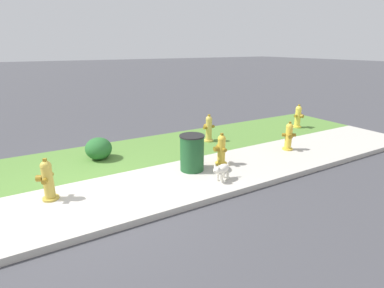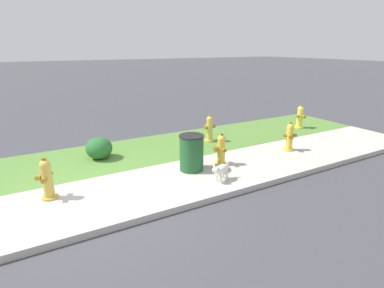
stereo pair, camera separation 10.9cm
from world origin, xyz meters
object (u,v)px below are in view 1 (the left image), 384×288
object	(u,v)px
fire_hydrant_across_street	(209,128)
fire_hydrant_mid_block	(298,117)
fire_hydrant_far_end	(221,150)
trash_bin	(192,153)
small_white_dog	(222,170)
fire_hydrant_at_driveway	(48,180)
shrub_bush_far_verge	(99,149)
fire_hydrant_by_grass_verge	(289,136)

from	to	relation	value
fire_hydrant_across_street	fire_hydrant_mid_block	bearing A→B (deg)	-6.02
fire_hydrant_far_end	trash_bin	size ratio (longest dim) A/B	0.94
fire_hydrant_mid_block	small_white_dog	distance (m)	5.29
fire_hydrant_mid_block	fire_hydrant_far_end	bearing A→B (deg)	9.95
fire_hydrant_at_driveway	trash_bin	size ratio (longest dim) A/B	0.97
fire_hydrant_far_end	fire_hydrant_mid_block	world-z (taller)	fire_hydrant_mid_block
trash_bin	shrub_bush_far_verge	world-z (taller)	trash_bin
fire_hydrant_by_grass_verge	small_white_dog	bearing A→B (deg)	48.25
fire_hydrant_far_end	fire_hydrant_across_street	world-z (taller)	fire_hydrant_across_street
trash_bin	shrub_bush_far_verge	xyz separation A→B (m)	(-1.64, 1.78, -0.14)
fire_hydrant_across_street	small_white_dog	bearing A→B (deg)	-120.09
trash_bin	small_white_dog	bearing A→B (deg)	-73.63
fire_hydrant_across_street	shrub_bush_far_verge	size ratio (longest dim) A/B	1.26
fire_hydrant_by_grass_verge	shrub_bush_far_verge	distance (m)	4.95
fire_hydrant_at_driveway	trash_bin	distance (m)	2.94
fire_hydrant_across_street	fire_hydrant_far_end	bearing A→B (deg)	-116.68
fire_hydrant_far_end	trash_bin	world-z (taller)	trash_bin
small_white_dog	fire_hydrant_far_end	bearing A→B (deg)	-143.66
fire_hydrant_by_grass_verge	fire_hydrant_at_driveway	distance (m)	5.88
fire_hydrant_by_grass_verge	fire_hydrant_far_end	world-z (taller)	fire_hydrant_by_grass_verge
fire_hydrant_by_grass_verge	shrub_bush_far_verge	size ratio (longest dim) A/B	1.22
fire_hydrant_far_end	shrub_bush_far_verge	size ratio (longest dim) A/B	1.21
fire_hydrant_far_end	small_white_dog	world-z (taller)	fire_hydrant_far_end
fire_hydrant_far_end	small_white_dog	distance (m)	0.92
fire_hydrant_mid_block	fire_hydrant_across_street	bearing A→B (deg)	-12.66
fire_hydrant_mid_block	small_white_dog	world-z (taller)	fire_hydrant_mid_block
fire_hydrant_far_end	fire_hydrant_by_grass_verge	bearing A→B (deg)	-85.92
fire_hydrant_far_end	shrub_bush_far_verge	bearing A→B (deg)	57.68
fire_hydrant_across_street	small_white_dog	size ratio (longest dim) A/B	1.69
fire_hydrant_at_driveway	shrub_bush_far_verge	xyz separation A→B (m)	(1.30, 1.66, -0.12)
trash_bin	shrub_bush_far_verge	distance (m)	2.42
fire_hydrant_by_grass_verge	shrub_bush_far_verge	world-z (taller)	fire_hydrant_by_grass_verge
fire_hydrant_far_end	shrub_bush_far_verge	world-z (taller)	fire_hydrant_far_end
fire_hydrant_across_street	trash_bin	world-z (taller)	trash_bin
fire_hydrant_by_grass_verge	trash_bin	world-z (taller)	trash_bin
fire_hydrant_across_street	shrub_bush_far_verge	xyz separation A→B (m)	(-3.16, 0.14, -0.12)
small_white_dog	shrub_bush_far_verge	distance (m)	3.19
fire_hydrant_by_grass_verge	fire_hydrant_far_end	xyz separation A→B (m)	(-2.18, 0.04, -0.01)
fire_hydrant_mid_block	fire_hydrant_across_street	xyz separation A→B (m)	(-3.51, 0.22, 0.00)
fire_hydrant_by_grass_verge	fire_hydrant_at_driveway	size ratio (longest dim) A/B	0.98
fire_hydrant_at_driveway	fire_hydrant_across_street	size ratio (longest dim) A/B	0.99
small_white_dog	fire_hydrant_mid_block	bearing A→B (deg)	-174.14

